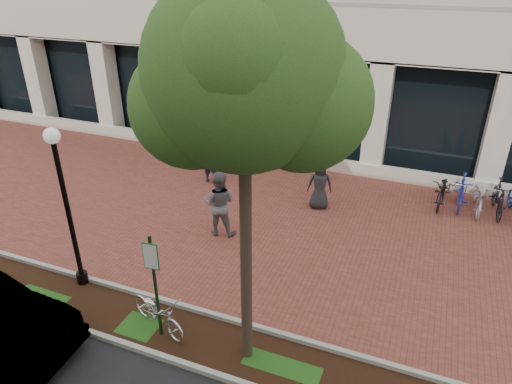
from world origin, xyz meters
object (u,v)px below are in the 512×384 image
at_px(pedestrian_left, 210,159).
at_px(pedestrian_mid, 219,204).
at_px(lamppost, 66,202).
at_px(street_tree, 248,86).
at_px(pedestrian_right, 320,185).
at_px(bike_rack_cluster, 498,199).
at_px(parking_sign, 154,275).
at_px(locked_bicycle, 158,312).

height_order(pedestrian_left, pedestrian_mid, pedestrian_mid).
bearing_deg(lamppost, street_tree, -7.14).
relative_size(pedestrian_right, bike_rack_cluster, 0.39).
xyz_separation_m(parking_sign, street_tree, (2.01, 0.22, 4.00)).
distance_m(locked_bicycle, bike_rack_cluster, 11.13).
bearing_deg(pedestrian_right, street_tree, 74.04).
xyz_separation_m(pedestrian_mid, pedestrian_right, (2.32, 2.63, -0.17)).
bearing_deg(pedestrian_left, pedestrian_right, 169.63).
bearing_deg(pedestrian_left, locked_bicycle, 103.10).
relative_size(parking_sign, street_tree, 0.35).
distance_m(locked_bicycle, pedestrian_left, 7.49).
bearing_deg(street_tree, pedestrian_mid, 123.11).
height_order(parking_sign, lamppost, lamppost).
xyz_separation_m(locked_bicycle, pedestrian_mid, (-0.47, 4.08, 0.54)).
height_order(lamppost, street_tree, street_tree).
bearing_deg(bike_rack_cluster, pedestrian_mid, -151.08).
bearing_deg(pedestrian_right, bike_rack_cluster, 179.31).
height_order(street_tree, bike_rack_cluster, street_tree).
bearing_deg(locked_bicycle, lamppost, 96.41).
bearing_deg(pedestrian_right, pedestrian_mid, 30.01).
bearing_deg(lamppost, bike_rack_cluster, 38.12).
bearing_deg(parking_sign, lamppost, 159.03).
relative_size(lamppost, locked_bicycle, 2.38).
height_order(pedestrian_left, bike_rack_cluster, pedestrian_left).
relative_size(pedestrian_mid, pedestrian_right, 1.21).
distance_m(street_tree, pedestrian_mid, 6.66).
distance_m(street_tree, pedestrian_right, 8.21).
distance_m(parking_sign, pedestrian_right, 7.13).
height_order(lamppost, pedestrian_mid, lamppost).
relative_size(street_tree, locked_bicycle, 4.26).
bearing_deg(pedestrian_mid, locked_bicycle, 86.08).
height_order(locked_bicycle, pedestrian_right, pedestrian_right).
bearing_deg(bike_rack_cluster, pedestrian_left, -172.62).
bearing_deg(bike_rack_cluster, parking_sign, -130.10).
xyz_separation_m(street_tree, locked_bicycle, (-2.15, -0.05, -5.16)).
xyz_separation_m(lamppost, pedestrian_mid, (2.21, 3.42, -1.33)).
bearing_deg(locked_bicycle, pedestrian_mid, 26.74).
bearing_deg(lamppost, parking_sign, -16.28).
bearing_deg(parking_sign, pedestrian_right, 71.38).
height_order(parking_sign, bike_rack_cluster, parking_sign).
xyz_separation_m(parking_sign, bike_rack_cluster, (7.10, 8.62, -1.09)).
relative_size(lamppost, pedestrian_left, 2.20).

